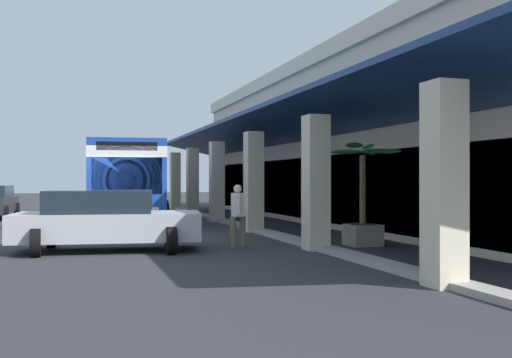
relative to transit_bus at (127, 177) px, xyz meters
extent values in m
plane|color=#2D2D30|center=(6.15, 7.11, -1.85)|extent=(120.00, 120.00, 0.00)
cube|color=#9E998E|center=(3.82, 3.70, -1.79)|extent=(36.65, 0.50, 0.12)
cube|color=beige|center=(3.82, 13.40, 1.16)|extent=(30.54, 13.84, 6.03)
cube|color=beige|center=(3.82, 13.40, 4.48)|extent=(30.84, 14.14, 0.60)
cube|color=beige|center=(-8.90, 3.56, -0.19)|extent=(0.55, 0.55, 3.32)
cube|color=beige|center=(-3.81, 3.56, -0.19)|extent=(0.55, 0.55, 3.32)
cube|color=beige|center=(1.28, 3.56, -0.19)|extent=(0.55, 0.55, 3.32)
cube|color=beige|center=(6.37, 3.56, -0.19)|extent=(0.55, 0.55, 3.32)
cube|color=beige|center=(11.46, 3.56, -0.19)|extent=(0.55, 0.55, 3.32)
cube|color=beige|center=(16.55, 3.56, -0.19)|extent=(0.55, 0.55, 3.32)
cube|color=navy|center=(3.82, 4.88, 1.82)|extent=(30.54, 3.16, 0.82)
cube|color=#19232D|center=(3.82, 6.52, -0.45)|extent=(25.65, 0.08, 2.40)
cube|color=#193D9E|center=(0.05, 0.00, -0.13)|extent=(11.18, 3.48, 2.75)
cube|color=white|center=(0.05, 0.00, 0.80)|extent=(11.20, 3.51, 0.36)
cube|color=#19232D|center=(-0.25, 0.02, 0.10)|extent=(9.43, 3.36, 0.90)
cube|color=#19232D|center=(5.50, -0.47, 0.00)|extent=(0.25, 2.24, 1.20)
cube|color=black|center=(5.51, -0.47, 0.97)|extent=(0.23, 1.94, 0.28)
cube|color=black|center=(5.63, -0.49, -1.40)|extent=(0.41, 2.46, 0.24)
cube|color=silver|center=(5.63, 0.41, -1.10)|extent=(0.08, 0.24, 0.16)
cube|color=silver|center=(5.48, -1.37, -1.10)|extent=(0.08, 0.24, 0.16)
cube|color=silver|center=(-1.44, 0.12, 1.37)|extent=(2.54, 1.98, 0.24)
cylinder|color=black|center=(3.78, 0.95, -1.35)|extent=(1.00, 0.30, 1.00)
cylinder|color=black|center=(3.56, -1.59, -1.35)|extent=(1.00, 0.30, 1.00)
cylinder|color=black|center=(-2.91, 1.53, -1.35)|extent=(1.00, 0.30, 1.00)
cylinder|color=black|center=(-3.13, -1.01, -1.35)|extent=(1.00, 0.30, 1.00)
cylinder|color=black|center=(-1.76, -4.87, -1.53)|extent=(0.64, 0.22, 0.64)
cylinder|color=black|center=(-4.75, -4.69, -1.53)|extent=(0.64, 0.22, 0.64)
cube|color=#B2B5BA|center=(10.10, -1.32, -1.25)|extent=(2.43, 4.62, 0.66)
cube|color=#19232D|center=(10.07, -1.52, -0.65)|extent=(1.93, 2.67, 0.54)
cylinder|color=black|center=(9.43, 0.29, -1.53)|extent=(0.64, 0.22, 0.64)
cylinder|color=black|center=(11.21, 0.02, -1.53)|extent=(0.64, 0.22, 0.64)
cylinder|color=black|center=(8.98, -2.67, -1.53)|extent=(0.64, 0.22, 0.64)
cylinder|color=black|center=(10.76, -2.94, -1.53)|extent=(0.64, 0.22, 0.64)
cylinder|color=#726651|center=(10.43, 1.72, -1.46)|extent=(0.16, 0.16, 0.79)
cylinder|color=#726651|center=(10.26, 2.03, -1.46)|extent=(0.16, 0.16, 0.79)
cube|color=silver|center=(10.34, 1.87, -0.76)|extent=(0.47, 0.23, 0.59)
sphere|color=beige|center=(10.34, 1.87, -0.36)|extent=(0.21, 0.21, 0.21)
cylinder|color=silver|center=(10.62, 1.83, -0.73)|extent=(0.09, 0.09, 0.54)
cylinder|color=silver|center=(10.06, 1.92, -0.73)|extent=(0.09, 0.09, 0.54)
cube|color=gray|center=(10.96, 5.12, -1.58)|extent=(0.81, 0.81, 0.55)
cylinder|color=#332319|center=(10.96, 5.12, -1.29)|extent=(0.69, 0.69, 0.02)
cylinder|color=brown|center=(10.96, 5.12, -0.39)|extent=(0.16, 0.16, 1.82)
ellipsoid|color=#286B33|center=(11.40, 5.03, 0.72)|extent=(0.93, 0.37, 0.18)
ellipsoid|color=#286B33|center=(11.12, 5.60, 0.63)|extent=(0.51, 1.04, 0.19)
ellipsoid|color=#286B33|center=(10.59, 5.50, 0.59)|extent=(0.89, 0.91, 0.15)
ellipsoid|color=#286B33|center=(10.70, 4.78, 0.62)|extent=(0.69, 0.81, 0.16)
ellipsoid|color=#286B33|center=(11.17, 4.76, 0.77)|extent=(0.61, 0.82, 0.18)
camera|label=1|loc=(24.34, -2.13, -0.12)|focal=39.95mm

